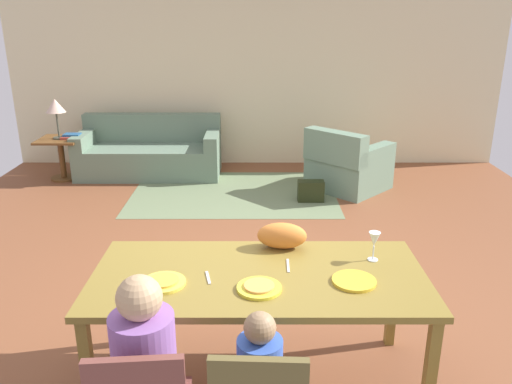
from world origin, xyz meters
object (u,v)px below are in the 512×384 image
(plate_near_woman, at_px, (353,281))
(person_man, at_px, (147,383))
(cat, at_px, (281,236))
(side_table, at_px, (60,153))
(dining_table, at_px, (258,284))
(table_lamp, at_px, (54,107))
(handbag, at_px, (310,191))
(armchair, at_px, (346,166))
(couch, at_px, (149,153))
(plate_near_man, at_px, (163,283))
(wine_glass, at_px, (373,240))
(book_upper, at_px, (71,135))
(plate_near_child, at_px, (259,288))
(book_lower, at_px, (69,138))

(plate_near_woman, distance_m, person_man, 1.23)
(cat, distance_m, side_table, 4.81)
(dining_table, height_order, table_lamp, table_lamp)
(side_table, bearing_deg, handbag, -14.98)
(armchair, bearing_deg, couch, 165.53)
(plate_near_man, distance_m, wine_glass, 1.28)
(table_lamp, bearing_deg, handbag, -14.98)
(plate_near_man, bearing_deg, couch, 102.26)
(person_man, height_order, handbag, person_man)
(plate_near_man, xyz_separation_m, plate_near_woman, (1.08, 0.02, 0.00))
(dining_table, relative_size, handbag, 6.11)
(plate_near_man, distance_m, couch, 4.71)
(table_lamp, distance_m, book_upper, 0.42)
(dining_table, bearing_deg, person_man, -130.09)
(book_upper, distance_m, handbag, 3.38)
(plate_near_man, relative_size, person_man, 0.23)
(person_man, bearing_deg, plate_near_man, 89.70)
(person_man, height_order, armchair, person_man)
(plate_near_child, distance_m, wine_glass, 0.80)
(plate_near_child, distance_m, book_upper, 5.11)
(plate_near_woman, bearing_deg, cat, 130.30)
(cat, relative_size, armchair, 0.26)
(plate_near_child, distance_m, couch, 4.91)
(plate_near_child, bearing_deg, handbag, 79.31)
(dining_table, height_order, plate_near_man, plate_near_man)
(side_table, xyz_separation_m, book_lower, (0.15, -0.01, 0.22))
(cat, bearing_deg, table_lamp, 131.07)
(cat, bearing_deg, armchair, 77.78)
(dining_table, height_order, book_upper, dining_table)
(wine_glass, height_order, armchair, wine_glass)
(wine_glass, distance_m, table_lamp, 5.27)
(couch, distance_m, side_table, 1.21)
(table_lamp, relative_size, book_upper, 2.45)
(side_table, bearing_deg, couch, 12.42)
(cat, bearing_deg, book_lower, 129.69)
(table_lamp, xyz_separation_m, book_upper, (0.16, 0.05, -0.39))
(book_upper, bearing_deg, cat, -55.27)
(dining_table, xyz_separation_m, plate_near_man, (-0.54, -0.12, 0.08))
(person_man, bearing_deg, table_lamp, 114.11)
(plate_near_woman, xyz_separation_m, cat, (-0.39, 0.46, 0.08))
(table_lamp, height_order, book_upper, table_lamp)
(handbag, bearing_deg, plate_near_woman, -92.01)
(armchair, bearing_deg, cat, -106.66)
(couch, distance_m, table_lamp, 1.40)
(wine_glass, xyz_separation_m, table_lamp, (-3.41, 4.02, 0.12))
(dining_table, xyz_separation_m, side_table, (-2.71, 4.20, -0.31))
(armchair, xyz_separation_m, table_lamp, (-3.88, 0.44, 0.69))
(couch, xyz_separation_m, book_upper, (-1.01, -0.21, 0.32))
(person_man, relative_size, side_table, 1.91)
(plate_near_child, bearing_deg, plate_near_woman, 8.46)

